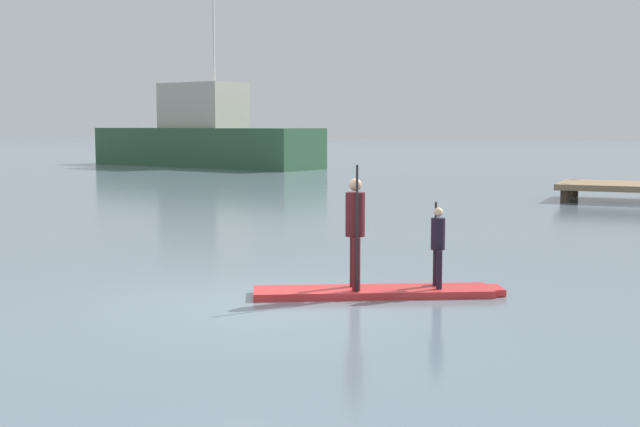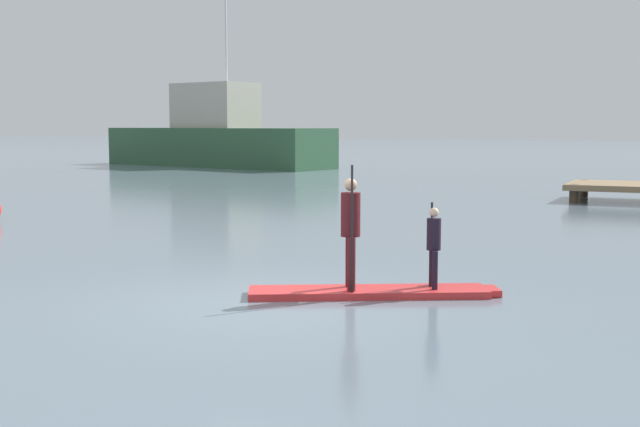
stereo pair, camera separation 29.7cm
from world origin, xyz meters
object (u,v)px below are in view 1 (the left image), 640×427
at_px(paddleboard_near, 378,292).
at_px(fishing_boat_white_large, 204,138).
at_px(paddler_adult, 355,226).
at_px(paddler_child_solo, 438,243).

relative_size(paddleboard_near, fishing_boat_white_large, 0.22).
bearing_deg(paddler_adult, paddler_child_solo, 28.36).
bearing_deg(paddleboard_near, paddler_adult, -151.28).
xyz_separation_m(paddler_adult, fishing_boat_white_large, (-20.63, 30.23, 0.60)).
height_order(paddleboard_near, paddler_child_solo, paddler_child_solo).
bearing_deg(fishing_boat_white_large, paddler_child_solo, -53.92).
distance_m(paddler_child_solo, fishing_boat_white_large, 36.75).
height_order(paddleboard_near, paddler_adult, paddler_adult).
bearing_deg(paddler_child_solo, paddleboard_near, -151.79).
distance_m(paddler_adult, fishing_boat_white_large, 36.61).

